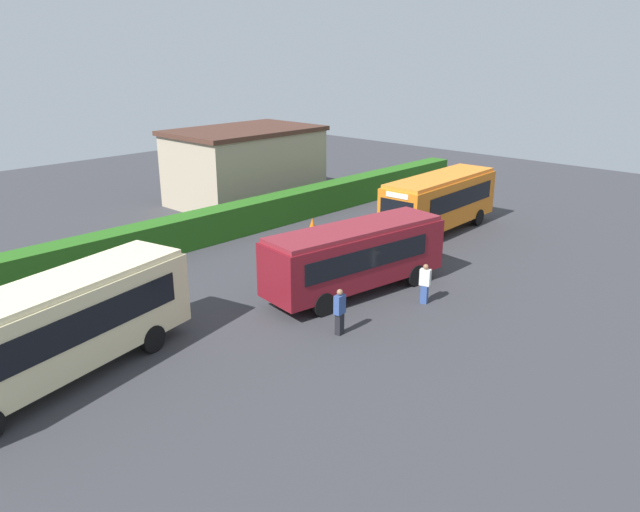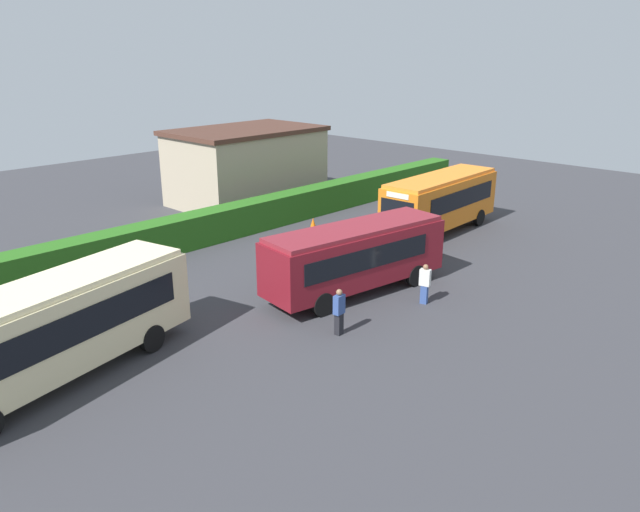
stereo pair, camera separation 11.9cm
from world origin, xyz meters
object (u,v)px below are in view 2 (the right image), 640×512
at_px(bus_orange, 440,200).
at_px(person_left, 339,311).
at_px(person_center, 296,261).
at_px(traffic_cone, 313,223).
at_px(bus_cream, 50,327).
at_px(bus_maroon, 356,255).
at_px(person_right, 425,283).

xyz_separation_m(bus_orange, person_left, (-14.26, -4.91, -0.93)).
distance_m(person_left, person_center, 5.80).
bearing_deg(person_center, traffic_cone, -43.33).
height_order(bus_cream, person_center, bus_cream).
xyz_separation_m(bus_maroon, person_left, (-3.63, -2.30, -0.79)).
xyz_separation_m(bus_cream, person_right, (13.56, -4.96, -1.00)).
bearing_deg(bus_orange, traffic_cone, -54.83).
distance_m(bus_orange, person_left, 15.11).
xyz_separation_m(bus_maroon, bus_orange, (10.63, 2.60, 0.14)).
height_order(bus_orange, person_center, bus_orange).
height_order(bus_maroon, person_center, bus_maroon).
bearing_deg(person_center, person_left, 159.18).
distance_m(bus_orange, person_center, 11.55).
distance_m(bus_maroon, person_right, 3.23).
height_order(person_left, person_right, person_left).
bearing_deg(bus_maroon, bus_orange, 22.28).
bearing_deg(bus_maroon, person_center, 116.12).
relative_size(bus_maroon, person_center, 4.65).
bearing_deg(person_center, person_right, -153.75).
xyz_separation_m(person_right, traffic_cone, (5.04, 11.46, -0.62)).
height_order(bus_cream, person_left, bus_cream).
bearing_deg(bus_orange, person_center, -3.12).
relative_size(person_left, traffic_cone, 3.05).
relative_size(bus_orange, person_center, 4.68).
relative_size(person_right, traffic_cone, 2.91).
relative_size(person_left, person_right, 1.05).
bearing_deg(bus_orange, person_left, 16.87).
height_order(bus_orange, person_left, bus_orange).
bearing_deg(person_right, bus_orange, -166.06).
distance_m(person_right, traffic_cone, 12.53).
bearing_deg(traffic_cone, bus_orange, -52.70).
xyz_separation_m(bus_maroon, person_center, (-0.89, 2.80, -0.74)).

